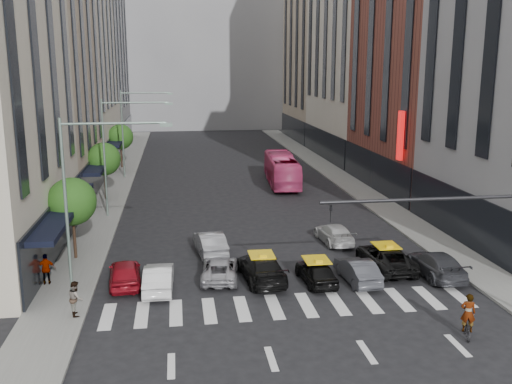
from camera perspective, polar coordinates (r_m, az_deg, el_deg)
name	(u,v)px	position (r m, az deg, el deg)	size (l,w,h in m)	color
ground	(301,319)	(27.38, 4.52, -12.51)	(160.00, 160.00, 0.00)	black
sidewalk_left	(114,190)	(55.72, -13.99, 0.23)	(3.00, 96.00, 0.15)	slate
sidewalk_right	(348,183)	(57.96, 9.23, 0.91)	(3.00, 96.00, 0.15)	slate
building_left_b	(39,61)	(53.44, -20.91, 12.18)	(8.00, 16.00, 24.00)	tan
building_left_c	(71,8)	(71.42, -18.06, 17.09)	(8.00, 20.00, 36.00)	beige
building_left_d	(95,42)	(89.99, -15.84, 14.23)	(8.00, 18.00, 30.00)	gray
building_right_b	(421,50)	(55.96, 16.18, 13.50)	(8.00, 18.00, 26.00)	brown
building_right_d	(319,50)	(92.03, 6.33, 13.95)	(8.00, 18.00, 28.00)	tan
building_far	(203,30)	(109.53, -5.32, 15.82)	(30.00, 10.00, 36.00)	gray
tree_near	(72,202)	(35.65, -17.93, -0.93)	(2.88, 2.88, 4.95)	black
tree_mid	(104,159)	(51.20, -14.98, 3.19)	(2.88, 2.88, 4.95)	black
tree_far	(120,137)	(66.96, -13.40, 5.38)	(2.88, 2.88, 4.95)	black
streetlamp_near	(85,184)	(29.11, -16.77, 0.76)	(5.38, 0.25, 9.00)	gray
streetlamp_mid	(116,142)	(44.78, -13.79, 4.89)	(5.38, 0.25, 9.00)	gray
streetlamp_far	(131,122)	(60.63, -12.35, 6.86)	(5.38, 0.25, 9.00)	gray
traffic_signal	(474,226)	(27.63, 20.95, -3.20)	(10.10, 0.20, 6.00)	black
liberty_sign	(401,136)	(48.10, 14.25, 5.48)	(0.30, 0.70, 4.00)	red
car_red	(125,273)	(31.69, -12.97, -7.86)	(1.66, 4.12, 1.40)	maroon
car_white_front	(159,278)	(30.66, -9.72, -8.45)	(1.46, 4.19, 1.38)	silver
car_silver	(220,269)	(31.83, -3.65, -7.68)	(1.96, 4.25, 1.18)	#A9A8AE
taxi_left	(261,268)	(31.52, 0.55, -7.58)	(2.05, 5.05, 1.47)	black
taxi_center	(316,272)	(31.36, 6.04, -7.93)	(1.54, 3.82, 1.30)	black
car_grey_mid	(357,270)	(31.86, 10.11, -7.70)	(1.40, 4.01, 1.32)	#3E3F45
taxi_right	(385,258)	(33.99, 12.81, -6.42)	(2.38, 5.16, 1.43)	black
car_grey_curb	(436,264)	(33.70, 17.55, -6.90)	(1.96, 4.83, 1.40)	#38393F
car_row2_left	(210,243)	(35.87, -4.63, -5.11)	(1.56, 4.46, 1.47)	#A3A3A8
car_row2_right	(334,233)	(38.46, 7.81, -4.12)	(1.77, 4.36, 1.27)	#BABABA
bus	(282,170)	(56.50, 2.59, 2.25)	(2.54, 10.87, 3.03)	#CE3C73
motorcycle	(467,328)	(27.09, 20.32, -12.65)	(0.53, 1.52, 0.80)	black
rider	(469,301)	(26.59, 20.53, -10.16)	(0.64, 0.42, 1.75)	gray
pedestrian_near	(76,298)	(28.28, -17.58, -10.08)	(0.81, 0.63, 1.66)	gray
pedestrian_far	(46,269)	(32.56, -20.24, -7.24)	(0.99, 0.41, 1.68)	gray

